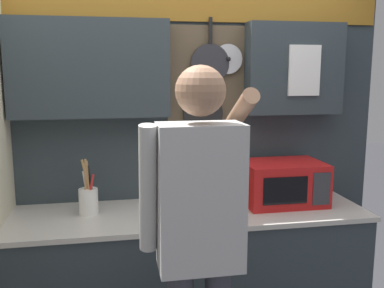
# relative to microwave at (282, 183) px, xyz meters

# --- Properties ---
(base_cabinet_counter) EXTENTS (2.19, 0.66, 0.92)m
(base_cabinet_counter) POSITION_rel_microwave_xyz_m (-0.62, -0.05, -0.60)
(base_cabinet_counter) COLOR #2D383D
(base_cabinet_counter) RESTS_ON ground_plane
(back_wall_unit) EXTENTS (2.76, 0.22, 2.31)m
(back_wall_unit) POSITION_rel_microwave_xyz_m (-0.64, 0.24, 0.37)
(back_wall_unit) COLOR #2D383D
(back_wall_unit) RESTS_ON ground_plane
(microwave) EXTENTS (0.52, 0.38, 0.28)m
(microwave) POSITION_rel_microwave_xyz_m (0.00, 0.00, 0.00)
(microwave) COLOR red
(microwave) RESTS_ON base_cabinet_counter
(knife_block) EXTENTS (0.12, 0.16, 0.26)m
(knife_block) POSITION_rel_microwave_xyz_m (-0.34, 0.00, -0.05)
(knife_block) COLOR brown
(knife_block) RESTS_ON base_cabinet_counter
(utensil_crock) EXTENTS (0.12, 0.12, 0.35)m
(utensil_crock) POSITION_rel_microwave_xyz_m (-1.24, 0.00, -0.05)
(utensil_crock) COLOR white
(utensil_crock) RESTS_ON base_cabinet_counter
(person) EXTENTS (0.54, 0.65, 1.80)m
(person) POSITION_rel_microwave_xyz_m (-0.71, -0.75, 0.03)
(person) COLOR #383842
(person) RESTS_ON ground_plane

